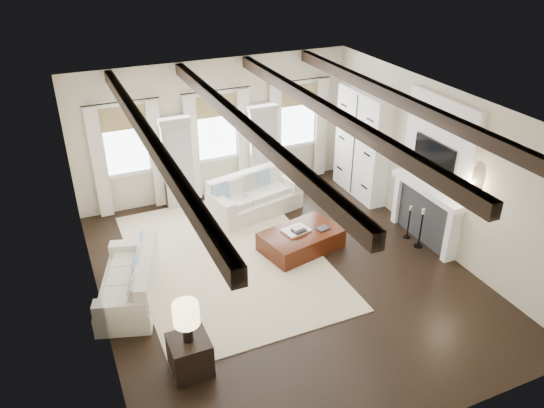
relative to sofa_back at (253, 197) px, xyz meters
name	(u,v)px	position (x,y,z in m)	size (l,w,h in m)	color
ground	(285,275)	(-0.40, -2.51, -0.36)	(7.50, 7.50, 0.00)	black
room_shell	(302,158)	(0.35, -1.62, 1.53)	(6.54, 7.54, 3.22)	beige
area_rug	(228,259)	(-1.19, -1.58, -0.35)	(3.48, 4.96, 0.02)	beige
sofa_back	(253,197)	(0.00, 0.00, 0.00)	(2.21, 1.38, 0.88)	silver
sofa_left	(132,282)	(-3.08, -2.07, -0.01)	(1.43, 2.14, 0.84)	silver
ottoman	(301,240)	(0.28, -1.83, -0.15)	(1.54, 0.96, 0.41)	black
tray	(296,230)	(0.19, -1.77, 0.07)	(0.50, 0.38, 0.04)	white
book_lower	(299,230)	(0.22, -1.86, 0.11)	(0.26, 0.20, 0.04)	#262628
book_upper	(297,228)	(0.21, -1.81, 0.14)	(0.22, 0.17, 0.03)	beige
book_loose	(323,228)	(0.72, -1.92, 0.06)	(0.24, 0.18, 0.03)	#262628
side_table_front	(190,355)	(-2.64, -4.08, -0.07)	(0.57, 0.57, 0.57)	black
lamp_front	(186,316)	(-2.64, -4.08, 0.65)	(0.37, 0.37, 0.64)	black
side_table_back	(173,192)	(-1.55, 1.08, -0.06)	(0.40, 0.40, 0.59)	black
lamp_back	(171,164)	(-1.55, 1.08, 0.66)	(0.36, 0.36, 0.61)	black
candlestick_near	(420,231)	(2.50, -2.71, 0.00)	(0.18, 0.18, 0.87)	black
candlestick_far	(408,224)	(2.50, -2.33, -0.05)	(0.15, 0.15, 0.74)	black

